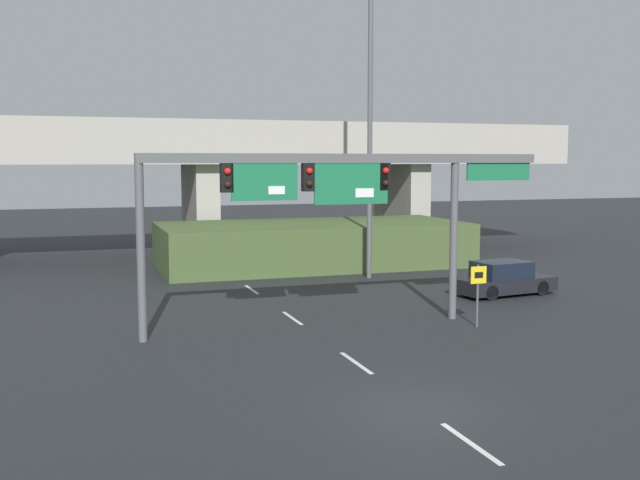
{
  "coord_description": "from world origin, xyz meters",
  "views": [
    {
      "loc": [
        -7.64,
        -15.52,
        5.77
      ],
      "look_at": [
        0.0,
        7.25,
        3.22
      ],
      "focal_mm": 42.0,
      "sensor_mm": 36.0,
      "label": 1
    }
  ],
  "objects": [
    {
      "name": "lane_markings",
      "position": [
        0.0,
        13.68,
        0.0
      ],
      "size": [
        0.14,
        34.68,
        0.01
      ],
      "color": "silver",
      "rests_on": "ground"
    },
    {
      "name": "highway_light_pole_near",
      "position": [
        6.29,
        18.39,
        8.47
      ],
      "size": [
        0.7,
        0.36,
        16.18
      ],
      "color": "#515456",
      "rests_on": "ground"
    },
    {
      "name": "signal_gantry",
      "position": [
        0.97,
        8.5,
        4.85
      ],
      "size": [
        14.45,
        0.44,
        6.01
      ],
      "color": "#515456",
      "rests_on": "ground"
    },
    {
      "name": "speed_limit_sign",
      "position": [
        5.68,
        6.97,
        1.43
      ],
      "size": [
        0.6,
        0.11,
        2.19
      ],
      "color": "#4C4C4C",
      "rests_on": "ground"
    },
    {
      "name": "overpass_bridge",
      "position": [
        0.0,
        30.48,
        5.74
      ],
      "size": [
        47.95,
        7.59,
        8.11
      ],
      "color": "#A39E93",
      "rests_on": "ground"
    },
    {
      "name": "grass_embankment",
      "position": [
        4.97,
        23.35,
        1.19
      ],
      "size": [
        16.56,
        7.4,
        2.37
      ],
      "color": "#42562D",
      "rests_on": "ground"
    },
    {
      "name": "parked_sedan_near_right",
      "position": [
        9.99,
        12.15,
        0.68
      ],
      "size": [
        4.6,
        2.35,
        1.47
      ],
      "rotation": [
        0.0,
        0.0,
        0.13
      ],
      "color": "black",
      "rests_on": "ground"
    },
    {
      "name": "ground_plane",
      "position": [
        0.0,
        0.0,
        0.0
      ],
      "size": [
        160.0,
        160.0,
        0.0
      ],
      "primitive_type": "plane",
      "color": "black"
    }
  ]
}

